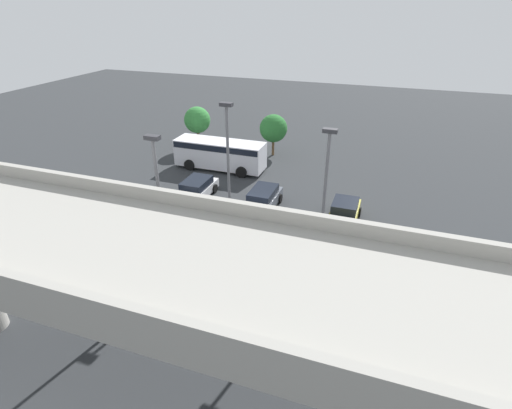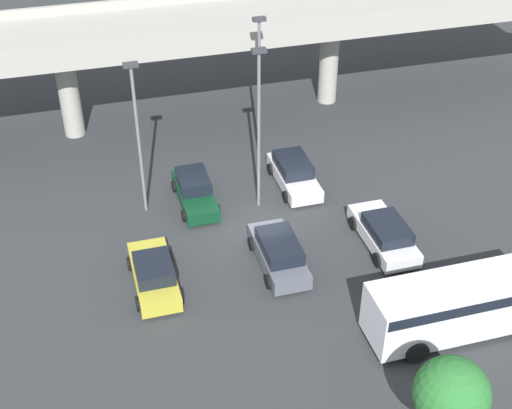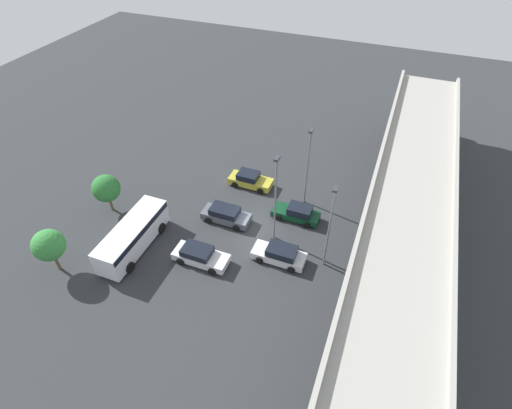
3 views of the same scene
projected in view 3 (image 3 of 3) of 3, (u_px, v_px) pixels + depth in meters
name	position (u px, v px, depth m)	size (l,w,h in m)	color
ground_plane	(253.00, 227.00, 37.47)	(105.95, 105.95, 0.00)	#2D3033
highway_overpass	(408.00, 216.00, 30.24)	(50.67, 6.43, 7.01)	#9E9B93
parked_car_0	(250.00, 180.00, 41.75)	(2.06, 4.56, 1.54)	gold
parked_car_1	(297.00, 213.00, 37.90)	(1.96, 4.52, 1.53)	#0C381E
parked_car_2	(226.00, 215.00, 37.65)	(2.05, 4.62, 1.54)	#515660
parked_car_3	(280.00, 254.00, 33.94)	(2.05, 4.58, 1.54)	silver
parked_car_4	(200.00, 255.00, 33.88)	(2.12, 4.81, 1.47)	silver
shuttle_bus	(133.00, 235.00, 34.54)	(8.04, 2.66, 2.59)	silver
lamp_post_near_aisle	(276.00, 194.00, 33.10)	(0.70, 0.35, 8.80)	slate
lamp_post_mid_lot	(308.00, 162.00, 37.01)	(0.70, 0.35, 8.29)	slate
lamp_post_by_overpass	(330.00, 223.00, 30.89)	(0.70, 0.35, 8.34)	slate
tree_front_left	(106.00, 188.00, 37.55)	(2.65, 2.65, 4.01)	brown
tree_front_centre	(49.00, 245.00, 31.78)	(2.62, 2.62, 4.22)	brown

